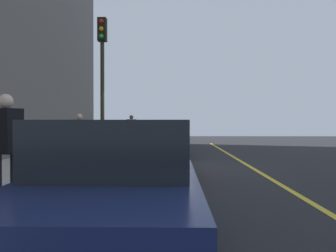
{
  "coord_description": "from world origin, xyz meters",
  "views": [
    {
      "loc": [
        11.78,
        0.69,
        1.49
      ],
      "look_at": [
        -1.26,
        0.42,
        1.36
      ],
      "focal_mm": 38.67,
      "sensor_mm": 36.0,
      "label": 1
    }
  ],
  "objects_px": {
    "parked_car_charcoal": "(166,134)",
    "parked_car_navy": "(118,185)",
    "parked_car_green": "(164,139)",
    "rolling_suitcase": "(129,141)",
    "parked_car_red": "(154,148)",
    "pedestrian_black_coat": "(6,146)",
    "pedestrian_brown_coat": "(79,135)",
    "traffic_light_pole": "(102,67)",
    "pedestrian_grey_coat": "(131,130)"
  },
  "relations": [
    {
      "from": "pedestrian_brown_coat",
      "to": "parked_car_charcoal",
      "type": "bearing_deg",
      "value": 162.44
    },
    {
      "from": "traffic_light_pole",
      "to": "rolling_suitcase",
      "type": "bearing_deg",
      "value": -177.46
    },
    {
      "from": "parked_car_green",
      "to": "pedestrian_grey_coat",
      "type": "bearing_deg",
      "value": -155.39
    },
    {
      "from": "parked_car_charcoal",
      "to": "rolling_suitcase",
      "type": "distance_m",
      "value": 3.19
    },
    {
      "from": "parked_car_charcoal",
      "to": "parked_car_red",
      "type": "bearing_deg",
      "value": 0.0
    },
    {
      "from": "parked_car_red",
      "to": "parked_car_navy",
      "type": "bearing_deg",
      "value": -0.45
    },
    {
      "from": "pedestrian_black_coat",
      "to": "parked_car_green",
      "type": "bearing_deg",
      "value": 167.59
    },
    {
      "from": "pedestrian_grey_coat",
      "to": "parked_car_navy",
      "type": "bearing_deg",
      "value": 6.42
    },
    {
      "from": "parked_car_navy",
      "to": "rolling_suitcase",
      "type": "xyz_separation_m",
      "value": [
        -16.09,
        -1.96,
        -0.29
      ]
    },
    {
      "from": "traffic_light_pole",
      "to": "rolling_suitcase",
      "type": "distance_m",
      "value": 9.8
    },
    {
      "from": "parked_car_navy",
      "to": "pedestrian_black_coat",
      "type": "relative_size",
      "value": 2.43
    },
    {
      "from": "parked_car_charcoal",
      "to": "traffic_light_pole",
      "type": "bearing_deg",
      "value": -7.64
    },
    {
      "from": "traffic_light_pole",
      "to": "rolling_suitcase",
      "type": "relative_size",
      "value": 4.53
    },
    {
      "from": "pedestrian_black_coat",
      "to": "traffic_light_pole",
      "type": "distance_m",
      "value": 5.6
    },
    {
      "from": "parked_car_charcoal",
      "to": "parked_car_navy",
      "type": "distance_m",
      "value": 18.55
    },
    {
      "from": "parked_car_green",
      "to": "pedestrian_grey_coat",
      "type": "relative_size",
      "value": 2.38
    },
    {
      "from": "parked_car_navy",
      "to": "pedestrian_grey_coat",
      "type": "height_order",
      "value": "pedestrian_grey_coat"
    },
    {
      "from": "parked_car_green",
      "to": "pedestrian_black_coat",
      "type": "bearing_deg",
      "value": -12.41
    },
    {
      "from": "parked_car_green",
      "to": "parked_car_charcoal",
      "type": "bearing_deg",
      "value": -179.06
    },
    {
      "from": "pedestrian_grey_coat",
      "to": "traffic_light_pole",
      "type": "height_order",
      "value": "traffic_light_pole"
    },
    {
      "from": "parked_car_navy",
      "to": "parked_car_red",
      "type": "bearing_deg",
      "value": 179.55
    },
    {
      "from": "parked_car_navy",
      "to": "traffic_light_pole",
      "type": "distance_m",
      "value": 7.27
    },
    {
      "from": "parked_car_red",
      "to": "rolling_suitcase",
      "type": "xyz_separation_m",
      "value": [
        -10.08,
        -2.01,
        -0.29
      ]
    },
    {
      "from": "parked_car_charcoal",
      "to": "parked_car_navy",
      "type": "xyz_separation_m",
      "value": [
        18.55,
        -0.05,
        -0.0
      ]
    },
    {
      "from": "parked_car_green",
      "to": "rolling_suitcase",
      "type": "xyz_separation_m",
      "value": [
        -4.59,
        -2.13,
        -0.29
      ]
    },
    {
      "from": "parked_car_green",
      "to": "pedestrian_brown_coat",
      "type": "height_order",
      "value": "pedestrian_brown_coat"
    },
    {
      "from": "parked_car_charcoal",
      "to": "parked_car_green",
      "type": "distance_m",
      "value": 7.05
    },
    {
      "from": "pedestrian_black_coat",
      "to": "rolling_suitcase",
      "type": "bearing_deg",
      "value": 179.71
    },
    {
      "from": "parked_car_charcoal",
      "to": "parked_car_green",
      "type": "relative_size",
      "value": 1.14
    },
    {
      "from": "pedestrian_black_coat",
      "to": "traffic_light_pole",
      "type": "height_order",
      "value": "traffic_light_pole"
    },
    {
      "from": "pedestrian_black_coat",
      "to": "pedestrian_brown_coat",
      "type": "distance_m",
      "value": 7.74
    },
    {
      "from": "pedestrian_black_coat",
      "to": "rolling_suitcase",
      "type": "relative_size",
      "value": 1.81
    },
    {
      "from": "pedestrian_black_coat",
      "to": "rolling_suitcase",
      "type": "height_order",
      "value": "pedestrian_black_coat"
    },
    {
      "from": "pedestrian_black_coat",
      "to": "pedestrian_grey_coat",
      "type": "distance_m",
      "value": 14.22
    },
    {
      "from": "parked_car_green",
      "to": "rolling_suitcase",
      "type": "bearing_deg",
      "value": -155.14
    },
    {
      "from": "pedestrian_grey_coat",
      "to": "pedestrian_brown_coat",
      "type": "relative_size",
      "value": 1.05
    },
    {
      "from": "pedestrian_black_coat",
      "to": "pedestrian_grey_coat",
      "type": "bearing_deg",
      "value": 178.92
    },
    {
      "from": "traffic_light_pole",
      "to": "parked_car_green",
      "type": "bearing_deg",
      "value": 160.49
    },
    {
      "from": "parked_car_green",
      "to": "pedestrian_black_coat",
      "type": "relative_size",
      "value": 2.33
    },
    {
      "from": "parked_car_charcoal",
      "to": "parked_car_green",
      "type": "bearing_deg",
      "value": 0.94
    },
    {
      "from": "pedestrian_black_coat",
      "to": "traffic_light_pole",
      "type": "relative_size",
      "value": 0.4
    },
    {
      "from": "parked_car_charcoal",
      "to": "rolling_suitcase",
      "type": "bearing_deg",
      "value": -39.2
    },
    {
      "from": "parked_car_green",
      "to": "parked_car_red",
      "type": "relative_size",
      "value": 0.91
    },
    {
      "from": "parked_car_charcoal",
      "to": "parked_car_navy",
      "type": "relative_size",
      "value": 1.09
    },
    {
      "from": "parked_car_charcoal",
      "to": "pedestrian_black_coat",
      "type": "height_order",
      "value": "pedestrian_black_coat"
    },
    {
      "from": "parked_car_navy",
      "to": "pedestrian_grey_coat",
      "type": "xyz_separation_m",
      "value": [
        -15.72,
        -1.77,
        0.33
      ]
    },
    {
      "from": "pedestrian_brown_coat",
      "to": "rolling_suitcase",
      "type": "distance_m",
      "value": 6.99
    },
    {
      "from": "parked_car_charcoal",
      "to": "pedestrian_grey_coat",
      "type": "height_order",
      "value": "pedestrian_grey_coat"
    },
    {
      "from": "parked_car_green",
      "to": "parked_car_navy",
      "type": "height_order",
      "value": "same"
    },
    {
      "from": "parked_car_red",
      "to": "pedestrian_black_coat",
      "type": "height_order",
      "value": "pedestrian_black_coat"
    }
  ]
}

